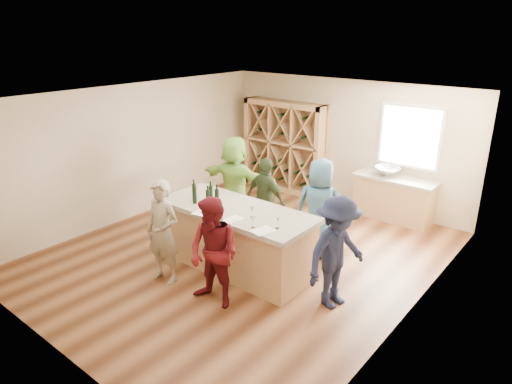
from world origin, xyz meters
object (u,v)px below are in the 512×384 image
Objects in this scene: person_near_right at (214,253)px; person_far_mid at (266,200)px; wine_rack at (284,147)px; tasting_counter_base at (236,240)px; person_far_right at (320,209)px; sink at (387,171)px; wine_bottle_a at (194,192)px; person_near_left at (163,232)px; wine_bottle_b at (195,195)px; wine_bottle_e at (217,198)px; person_server at (337,253)px; wine_bottle_d at (208,199)px; person_far_left at (235,181)px; wine_bottle_c at (211,194)px.

person_far_mid is (-0.76, 2.18, -0.02)m from person_near_right.
wine_rack is 4.14m from tasting_counter_base.
person_near_right is at bearing 63.36° from person_far_right.
person_far_mid is (-1.28, -2.49, -0.21)m from sink.
wine_bottle_a is 0.17× the size of person_near_left.
wine_bottle_b reaches higher than wine_bottle_a.
wine_bottle_b is at bearing -159.21° from wine_bottle_e.
person_server is (2.15, 0.19, -0.38)m from wine_bottle_e.
wine_bottle_d reaches higher than sink.
person_near_left reaches higher than tasting_counter_base.
wine_bottle_e reaches higher than tasting_counter_base.
wine_bottle_d is 0.16× the size of person_far_right.
wine_bottle_a is at bearing 99.20° from person_far_left.
wine_bottle_b is 0.18× the size of person_near_left.
tasting_counter_base is 1.03m from wine_bottle_b.
wine_bottle_e is 1.81m from person_far_right.
person_far_left is at bearing -78.59° from wine_rack.
wine_bottle_c is 0.97× the size of wine_bottle_e.
person_near_right is (0.48, -1.02, 0.33)m from tasting_counter_base.
wine_rack is 7.76× the size of wine_bottle_d.
wine_bottle_b is at bearing -75.55° from wine_rack.
tasting_counter_base is (-0.99, -3.66, -0.51)m from sink.
person_far_left is (-1.71, 2.38, 0.10)m from person_near_right.
wine_bottle_d is 1.95m from person_far_right.
person_far_mid is at bearing 73.54° from person_server.
tasting_counter_base is 1.40× the size of person_far_left.
person_far_mid reaches higher than wine_bottle_b.
sink is at bearing 64.89° from wine_bottle_a.
person_server is (1.37, 1.08, 0.02)m from person_near_right.
wine_rack is 5.23m from person_near_right.
wine_bottle_c is at bearing 161.51° from wine_bottle_e.
person_far_right is at bearing 48.26° from person_near_left.
wine_bottle_d is at bearing 92.02° from person_far_mid.
person_near_right is (1.28, -0.86, -0.40)m from wine_bottle_a.
sink is at bearing 71.12° from wine_bottle_e.
wine_bottle_e is 1.78m from person_far_left.
wine_bottle_c is at bearing 103.62° from person_server.
wine_bottle_b is (1.03, -3.99, 0.13)m from wine_rack.
wine_rack is 7.50× the size of wine_bottle_e.
wine_rack is 4.17m from wine_bottle_d.
wine_bottle_d is at bearing 110.89° from person_far_left.
wine_rack is at bearing 108.29° from wine_bottle_d.
person_near_left is at bearing 124.70° from person_server.
sink is 1.91× the size of wine_bottle_d.
wine_bottle_d is at bearing -149.46° from tasting_counter_base.
person_near_left is 1.02× the size of person_near_right.
wine_bottle_a is at bearing 139.07° from wine_bottle_b.
wine_rack is at bearing 111.86° from person_near_right.
wine_rack is at bearing 178.51° from sink.
person_far_left is at bearing 95.33° from person_near_left.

